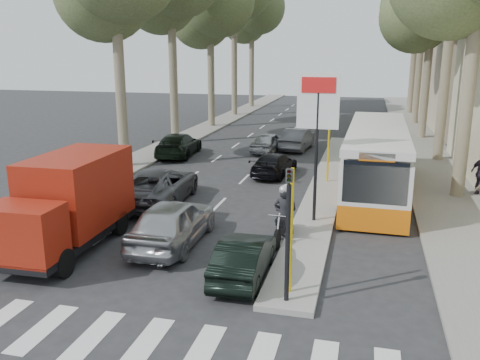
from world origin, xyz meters
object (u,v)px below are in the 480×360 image
(silver_hatchback, at_px, (173,222))
(dark_hatchback, at_px, (244,257))
(motorcycle, at_px, (285,214))
(city_bus, at_px, (376,158))
(red_truck, at_px, (69,201))

(silver_hatchback, bearing_deg, dark_hatchback, 146.67)
(dark_hatchback, relative_size, motorcycle, 1.59)
(city_bus, distance_m, motorcycle, 7.49)
(silver_hatchback, height_order, red_truck, red_truck)
(dark_hatchback, distance_m, city_bus, 10.85)
(silver_hatchback, distance_m, dark_hatchback, 3.46)
(silver_hatchback, bearing_deg, motorcycle, -157.57)
(silver_hatchback, relative_size, dark_hatchback, 1.27)
(dark_hatchback, relative_size, red_truck, 0.64)
(dark_hatchback, height_order, city_bus, city_bus)
(dark_hatchback, xyz_separation_m, motorcycle, (0.62, 3.36, 0.29))
(silver_hatchback, height_order, motorcycle, motorcycle)
(silver_hatchback, distance_m, city_bus, 10.60)
(dark_hatchback, bearing_deg, city_bus, -110.85)
(red_truck, distance_m, motorcycle, 7.14)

